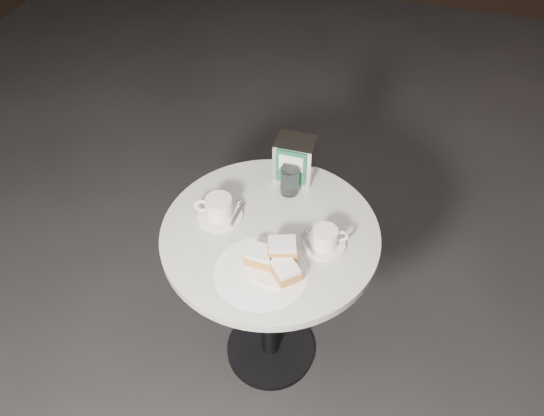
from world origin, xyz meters
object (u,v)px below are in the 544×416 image
Objects in this scene: coffee_cup_right at (325,239)px; water_glass_left at (291,172)px; napkin_dispenser at (295,159)px; cafe_table at (270,269)px; water_glass_right at (290,181)px; coffee_cup_left at (219,209)px; beignet_plate at (276,260)px.

water_glass_left is (-0.18, 0.24, 0.02)m from coffee_cup_right.
coffee_cup_right is 1.11× the size of napkin_dispenser.
coffee_cup_right reaches higher than cafe_table.
napkin_dispenser is (0.00, 0.28, 0.28)m from cafe_table.
water_glass_right is (-0.17, 0.20, 0.02)m from coffee_cup_right.
water_glass_left is at bearing 38.89° from coffee_cup_left.
water_glass_left reaches higher than beignet_plate.
water_glass_right is at bearing 31.43° from coffee_cup_left.
coffee_cup_left is at bearing -135.74° from water_glass_right.
cafe_table is 4.20× the size of coffee_cup_left.
cafe_table is at bearing -16.82° from coffee_cup_left.
coffee_cup_left is at bearing 176.01° from cafe_table.
beignet_plate is 0.37m from water_glass_left.
coffee_cup_left is (-0.24, 0.14, 0.00)m from beignet_plate.
coffee_cup_left is 0.29m from water_glass_left.
water_glass_left is at bearing 100.49° from water_glass_right.
cafe_table is at bearing -89.85° from water_glass_left.
cafe_table is 4.36× the size of coffee_cup_right.
napkin_dispenser is at bearing 89.64° from cafe_table.
coffee_cup_right is at bearing -15.80° from coffee_cup_left.
water_glass_left is 1.02× the size of water_glass_right.
water_glass_right reaches higher than beignet_plate.
water_glass_right is (0.01, 0.19, 0.25)m from cafe_table.
coffee_cup_right is at bearing -49.15° from water_glass_right.
beignet_plate is at bearing -155.12° from coffee_cup_right.
cafe_table is 0.29m from coffee_cup_right.
coffee_cup_left is at bearing -128.28° from water_glass_left.
coffee_cup_left is 1.16× the size of napkin_dispenser.
beignet_plate is 1.31× the size of coffee_cup_right.
cafe_table is at bearing 156.87° from coffee_cup_right.
water_glass_right is at bearing 87.78° from cafe_table.
water_glass_left is 0.05m from napkin_dispenser.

